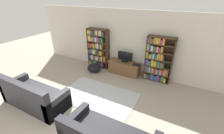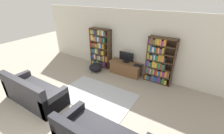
# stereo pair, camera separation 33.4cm
# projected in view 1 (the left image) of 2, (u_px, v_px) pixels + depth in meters

# --- Properties ---
(wall_back) EXTENTS (8.80, 0.06, 2.60)m
(wall_back) POSITION_uv_depth(u_px,v_px,m) (125.00, 42.00, 6.21)
(wall_back) COLOR silver
(wall_back) RESTS_ON ground_plane
(bookshelf_left) EXTENTS (1.01, 0.30, 1.76)m
(bookshelf_left) POSITION_uv_depth(u_px,v_px,m) (98.00, 48.00, 6.78)
(bookshelf_left) COLOR #422D1E
(bookshelf_left) RESTS_ON ground_plane
(bookshelf_right) EXTENTS (1.01, 0.30, 1.76)m
(bookshelf_right) POSITION_uv_depth(u_px,v_px,m) (157.00, 60.00, 5.66)
(bookshelf_right) COLOR #422D1E
(bookshelf_right) RESTS_ON ground_plane
(tv_stand) EXTENTS (1.38, 0.50, 0.54)m
(tv_stand) POSITION_uv_depth(u_px,v_px,m) (124.00, 68.00, 6.37)
(tv_stand) COLOR brown
(tv_stand) RESTS_ON ground_plane
(television) EXTENTS (0.63, 0.16, 0.44)m
(television) POSITION_uv_depth(u_px,v_px,m) (125.00, 57.00, 6.17)
(television) COLOR black
(television) RESTS_ON tv_stand
(laptop) EXTENTS (0.31, 0.23, 0.03)m
(laptop) POSITION_uv_depth(u_px,v_px,m) (137.00, 65.00, 5.97)
(laptop) COLOR #28282D
(laptop) RESTS_ON tv_stand
(area_rug) EXTENTS (2.54, 1.57, 0.02)m
(area_rug) POSITION_uv_depth(u_px,v_px,m) (98.00, 96.00, 5.05)
(area_rug) COLOR #B2B7C1
(area_rug) RESTS_ON ground_plane
(couch_left_sectional) EXTENTS (2.09, 0.89, 0.95)m
(couch_left_sectional) POSITION_uv_depth(u_px,v_px,m) (34.00, 96.00, 4.55)
(couch_left_sectional) COLOR #2D2D33
(couch_left_sectional) RESTS_ON ground_plane
(beanbag_ottoman) EXTENTS (0.58, 0.58, 0.36)m
(beanbag_ottoman) POSITION_uv_depth(u_px,v_px,m) (94.00, 68.00, 6.58)
(beanbag_ottoman) COLOR black
(beanbag_ottoman) RESTS_ON ground_plane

